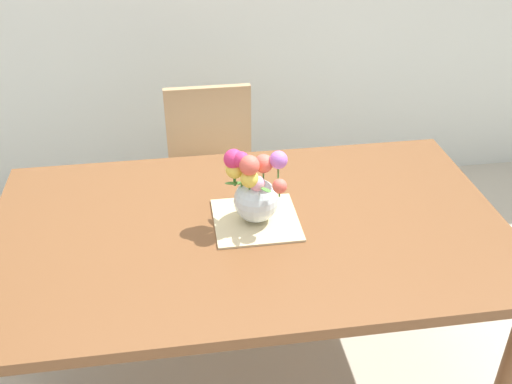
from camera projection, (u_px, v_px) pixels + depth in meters
The scene contains 5 objects.
ground_plane at pixel (251, 375), 2.48m from camera, with size 12.00×12.00×0.00m, color #B7AD99.
dining_table at pixel (250, 243), 2.11m from camera, with size 1.80×1.06×0.77m.
chair_far at pixel (212, 167), 2.92m from camera, with size 0.42×0.42×0.90m.
placemat at pixel (256, 220), 2.09m from camera, with size 0.30×0.30×0.01m, color #CCB789.
flower_vase at pixel (255, 189), 2.01m from camera, with size 0.21×0.20×0.27m.
Camera 1 is at (-0.23, -1.67, 1.97)m, focal length 41.51 mm.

